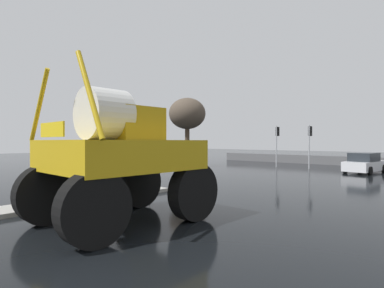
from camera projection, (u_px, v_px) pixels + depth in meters
ground_plane at (298, 184)px, 16.92m from camera, size 120.00×120.00×0.00m
median_island at (49, 205)px, 10.96m from camera, size 1.42×10.59×0.15m
oversize_sprayer at (121, 157)px, 8.82m from camera, size 4.14×5.03×4.44m
sedan_ahead at (364, 163)px, 22.80m from camera, size 2.31×4.29×1.52m
traffic_signal_near_left at (151, 135)px, 15.85m from camera, size 0.24×0.54×3.68m
traffic_signal_far_left at (310, 137)px, 26.20m from camera, size 0.24×0.55×3.77m
traffic_signal_far_right at (277, 137)px, 28.22m from camera, size 0.24×0.55×3.82m
bare_tree_left at (187, 114)px, 27.43m from camera, size 3.31×3.31×6.30m
roadside_barrier at (366, 162)px, 28.50m from camera, size 31.68×0.24×0.90m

